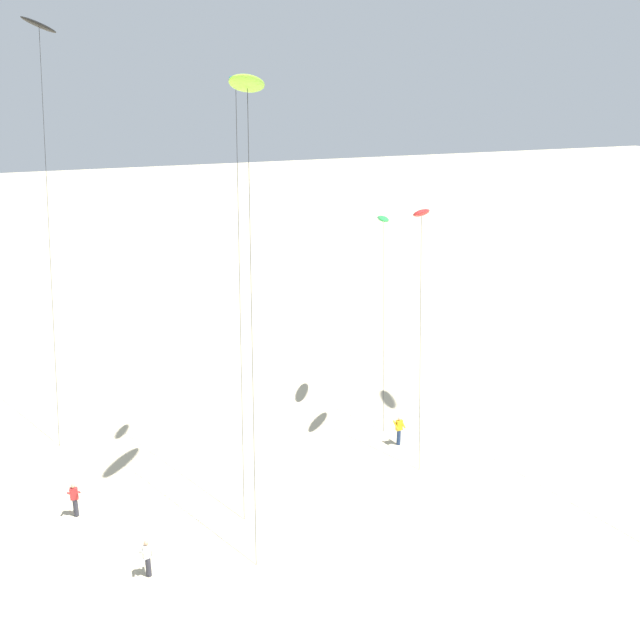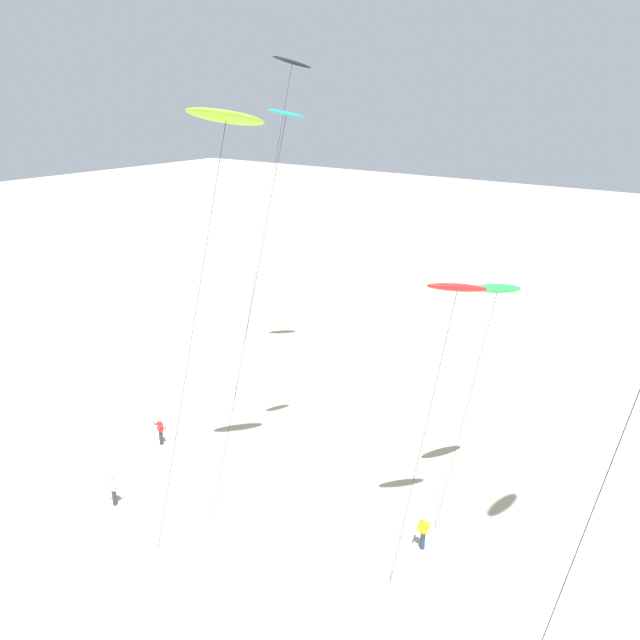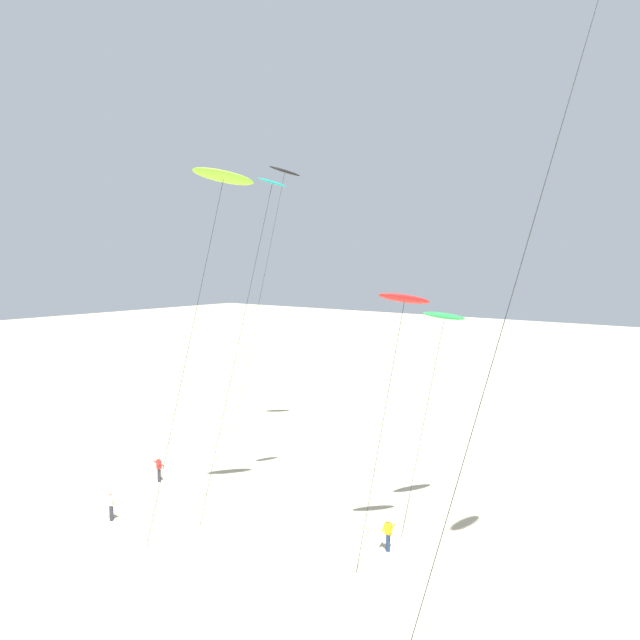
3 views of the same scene
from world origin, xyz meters
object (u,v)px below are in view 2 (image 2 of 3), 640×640
kite_flyer_nearest (161,431)px  kite_red (457,290)px  kite_black (291,68)px  kite_flyer_middle (113,490)px  kite_green (497,290)px  kite_lime (226,119)px  kite_flyer_furthest (423,532)px  kite_teal (283,130)px

kite_flyer_nearest → kite_red: bearing=3.5°
kite_black → kite_flyer_middle: (1.85, -17.04, -20.12)m
kite_black → kite_green: bearing=-20.9°
kite_lime → kite_flyer_middle: 18.92m
kite_red → kite_green: bearing=90.3°
kite_flyer_furthest → kite_black: bearing=146.0°
kite_red → kite_lime: (-9.16, -2.74, 6.08)m
kite_black → kite_green: 20.18m
kite_lime → kite_teal: 3.31m
kite_flyer_nearest → kite_green: bearing=17.5°
kite_teal → kite_flyer_furthest: bearing=-3.5°
kite_flyer_nearest → kite_flyer_middle: (2.63, -5.24, 0.00)m
kite_lime → kite_black: 15.58m
kite_green → kite_flyer_furthest: kite_green is taller
kite_red → kite_flyer_furthest: size_ratio=7.84×
kite_black → kite_red: bearing=-32.9°
kite_flyer_furthest → kite_teal: bearing=176.5°
kite_teal → kite_flyer_furthest: size_ratio=11.41×
kite_black → kite_green: kite_black is taller
kite_red → kite_teal: size_ratio=0.69×
kite_teal → kite_flyer_furthest: 19.03m
kite_lime → kite_flyer_furthest: size_ratio=11.58×
kite_red → kite_black: bearing=147.1°
kite_teal → kite_flyer_nearest: kite_teal is taller
kite_flyer_nearest → kite_flyer_furthest: same height
kite_teal → kite_green: kite_teal is taller
kite_black → kite_flyer_nearest: size_ratio=13.06×
kite_flyer_middle → kite_black: bearing=96.2°
kite_flyer_nearest → kite_flyer_middle: size_ratio=1.00×
kite_lime → kite_green: 13.66m
kite_lime → kite_red: bearing=16.6°
kite_green → kite_teal: bearing=-156.2°
kite_black → kite_flyer_middle: bearing=-83.8°
kite_black → kite_flyer_middle: kite_black is taller
kite_red → kite_black: 21.51m
kite_black → kite_flyer_nearest: (-0.78, -11.80, -20.12)m
kite_red → kite_lime: kite_lime is taller
kite_lime → kite_black: size_ratio=0.89×
kite_teal → kite_green: (8.85, 3.90, -6.68)m
kite_lime → kite_green: bearing=38.0°
kite_black → kite_flyer_nearest: 23.34m
kite_teal → kite_green: bearing=23.8°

